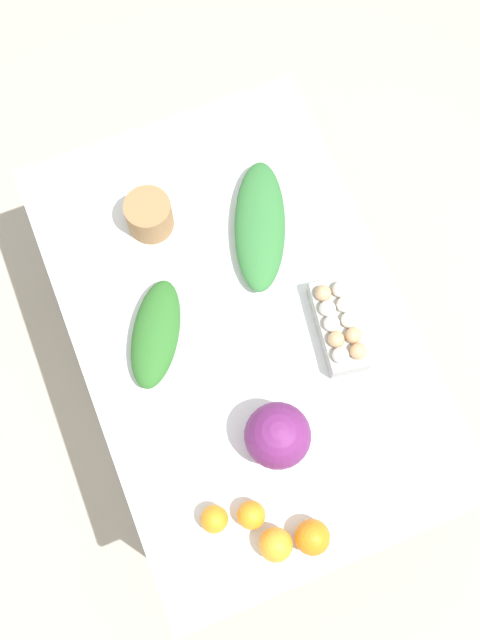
% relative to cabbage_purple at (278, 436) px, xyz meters
% --- Properties ---
extents(ground_plane, '(8.00, 8.00, 0.00)m').
position_rel_cabbage_purple_xyz_m(ground_plane, '(0.32, -0.03, -0.80)').
color(ground_plane, '#B2A899').
extents(dining_table, '(1.30, 0.85, 0.72)m').
position_rel_cabbage_purple_xyz_m(dining_table, '(0.32, -0.03, -0.18)').
color(dining_table, silver).
rests_on(dining_table, ground_plane).
extents(cabbage_purple, '(0.16, 0.16, 0.16)m').
position_rel_cabbage_purple_xyz_m(cabbage_purple, '(0.00, 0.00, 0.00)').
color(cabbage_purple, '#6B2366').
rests_on(cabbage_purple, dining_table).
extents(egg_carton, '(0.26, 0.14, 0.09)m').
position_rel_cabbage_purple_xyz_m(egg_carton, '(0.20, -0.26, -0.04)').
color(egg_carton, '#A8A8A3').
rests_on(egg_carton, dining_table).
extents(paper_bag, '(0.12, 0.12, 0.11)m').
position_rel_cabbage_purple_xyz_m(paper_bag, '(0.67, 0.08, -0.03)').
color(paper_bag, '#997047').
rests_on(paper_bag, dining_table).
extents(greens_bunch_chard, '(0.40, 0.27, 0.07)m').
position_rel_cabbage_purple_xyz_m(greens_bunch_chard, '(0.54, -0.18, -0.04)').
color(greens_bunch_chard, '#337538').
rests_on(greens_bunch_chard, dining_table).
extents(greens_bunch_dandelion, '(0.31, 0.25, 0.07)m').
position_rel_cabbage_purple_xyz_m(greens_bunch_dandelion, '(0.36, 0.18, -0.04)').
color(greens_bunch_dandelion, '#2D6B28').
rests_on(greens_bunch_dandelion, dining_table).
extents(orange_0, '(0.08, 0.08, 0.08)m').
position_rel_cabbage_purple_xyz_m(orange_0, '(-0.23, 0.10, -0.04)').
color(orange_0, orange).
rests_on(orange_0, dining_table).
extents(orange_1, '(0.07, 0.07, 0.07)m').
position_rel_cabbage_purple_xyz_m(orange_1, '(-0.14, 0.13, -0.05)').
color(orange_1, orange).
rests_on(orange_1, dining_table).
extents(orange_2, '(0.08, 0.08, 0.08)m').
position_rel_cabbage_purple_xyz_m(orange_2, '(-0.24, 0.01, -0.04)').
color(orange_2, orange).
rests_on(orange_2, dining_table).
extents(orange_3, '(0.07, 0.07, 0.07)m').
position_rel_cabbage_purple_xyz_m(orange_3, '(-0.12, 0.21, -0.05)').
color(orange_3, orange).
rests_on(orange_3, dining_table).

